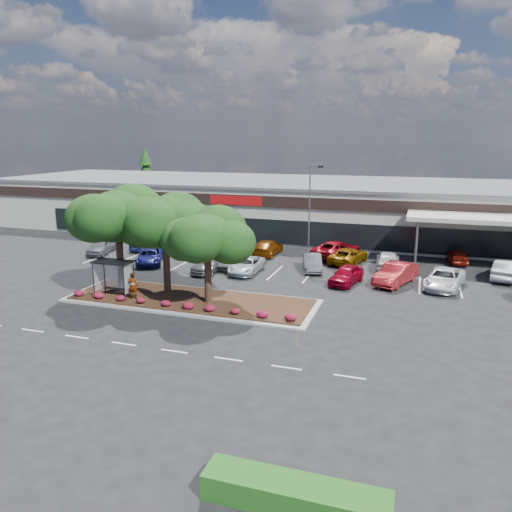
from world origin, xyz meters
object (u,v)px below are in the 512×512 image
(light_pole, at_px, (310,220))
(car_0, at_px, (101,247))
(survey_stake, at_px, (297,335))
(car_1, at_px, (150,256))

(light_pole, xyz_separation_m, car_0, (-20.62, -3.29, -3.29))
(car_0, bearing_deg, survey_stake, -44.44)
(light_pole, xyz_separation_m, survey_stake, (3.54, -19.33, -3.40))
(light_pole, relative_size, survey_stake, 9.35)
(car_0, relative_size, car_1, 0.90)
(survey_stake, relative_size, car_0, 0.22)
(light_pole, height_order, car_0, light_pole)
(light_pole, distance_m, car_0, 21.14)
(light_pole, bearing_deg, car_0, -170.95)
(light_pole, height_order, survey_stake, light_pole)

